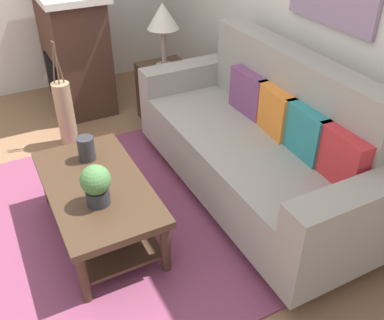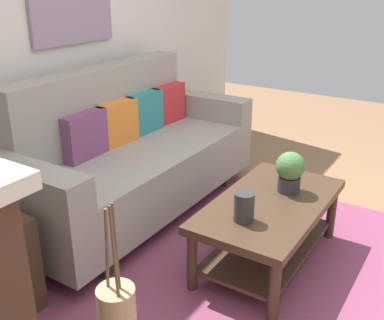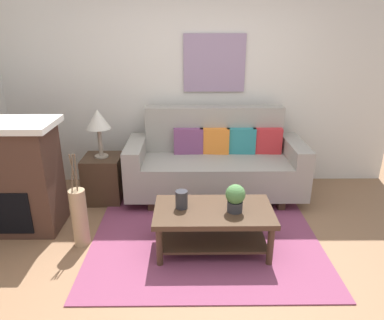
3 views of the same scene
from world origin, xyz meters
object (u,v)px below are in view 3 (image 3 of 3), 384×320
throw_pillow_orange (215,141)px  framed_painting (214,63)px  throw_pillow_plum (188,141)px  side_table (104,178)px  tabletop_vase (182,199)px  fireplace (11,177)px  table_lamp (98,121)px  throw_pillow_crimson (267,141)px  potted_plant_tabletop (235,197)px  couch (215,163)px  coffee_table (213,220)px  throw_pillow_teal (241,141)px  floor_vase (80,218)px

throw_pillow_orange → framed_painting: bearing=90.0°
throw_pillow_plum → framed_painting: size_ratio=0.47×
side_table → tabletop_vase: bearing=-46.5°
fireplace → throw_pillow_orange: bearing=22.3°
tabletop_vase → table_lamp: 1.48m
throw_pillow_crimson → potted_plant_tabletop: bearing=-112.7°
couch → throw_pillow_plum: 0.43m
coffee_table → fireplace: 2.09m
fireplace → throw_pillow_teal: bearing=19.6°
tabletop_vase → side_table: size_ratio=0.30×
side_table → framed_painting: size_ratio=0.73×
couch → throw_pillow_plum: couch is taller
couch → potted_plant_tabletop: couch is taller
potted_plant_tabletop → floor_vase: potted_plant_tabletop is taller
couch → throw_pillow_orange: couch is taller
potted_plant_tabletop → framed_painting: framed_painting is taller
couch → framed_painting: (-0.00, 0.47, 1.15)m
throw_pillow_teal → floor_vase: throw_pillow_teal is taller
couch → floor_vase: 1.74m
fireplace → floor_vase: 0.87m
side_table → table_lamp: table_lamp is taller
tabletop_vase → side_table: (-0.97, 1.02, -0.23)m
table_lamp → framed_painting: framed_painting is taller
throw_pillow_crimson → framed_painting: (-0.65, 0.34, 0.90)m
throw_pillow_plum → fireplace: (-1.80, -0.87, -0.09)m
throw_pillow_orange → potted_plant_tabletop: size_ratio=1.37×
coffee_table → throw_pillow_orange: bearing=85.8°
tabletop_vase → potted_plant_tabletop: (0.49, -0.07, 0.06)m
floor_vase → fireplace: bearing=157.1°
couch → side_table: bearing=-175.3°
potted_plant_tabletop → fireplace: size_ratio=0.23×
coffee_table → potted_plant_tabletop: bearing=-11.5°
side_table → framed_painting: framed_painting is taller
throw_pillow_orange → side_table: bearing=-170.1°
throw_pillow_crimson → floor_vase: bearing=-149.5°
throw_pillow_teal → potted_plant_tabletop: (-0.23, -1.33, -0.11)m
side_table → table_lamp: 0.71m
throw_pillow_orange → side_table: (-1.36, -0.24, -0.40)m
coffee_table → fireplace: size_ratio=0.95×
coffee_table → table_lamp: bearing=140.2°
couch → tabletop_vase: size_ratio=12.50×
throw_pillow_teal → fireplace: 2.60m
throw_pillow_teal → table_lamp: bearing=-172.0°
couch → side_table: size_ratio=3.77×
tabletop_vase → framed_painting: framed_painting is taller
throw_pillow_plum → tabletop_vase: 1.27m
tabletop_vase → throw_pillow_plum: bearing=87.1°
couch → throw_pillow_teal: bearing=21.2°
side_table → throw_pillow_plum: bearing=12.9°
floor_vase → framed_painting: size_ratio=0.76×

